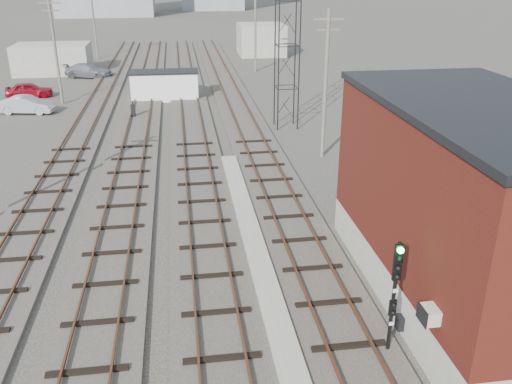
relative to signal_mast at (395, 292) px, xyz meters
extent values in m
plane|color=#282621|center=(-3.70, 50.86, -2.32)|extent=(320.00, 320.00, 0.00)
cube|color=#332D28|center=(-1.20, 29.86, -2.22)|extent=(3.20, 90.00, 0.20)
cube|color=#4C2816|center=(-1.92, 29.86, -1.99)|extent=(0.07, 90.00, 0.12)
cube|color=#4C2816|center=(-0.48, 29.86, -1.99)|extent=(0.07, 90.00, 0.12)
cube|color=#332D28|center=(-5.20, 29.86, -2.22)|extent=(3.20, 90.00, 0.20)
cube|color=#4C2816|center=(-5.92, 29.86, -1.99)|extent=(0.07, 90.00, 0.12)
cube|color=#4C2816|center=(-4.48, 29.86, -1.99)|extent=(0.07, 90.00, 0.12)
cube|color=#332D28|center=(-9.20, 29.86, -2.22)|extent=(3.20, 90.00, 0.20)
cube|color=#4C2816|center=(-9.92, 29.86, -1.99)|extent=(0.07, 90.00, 0.12)
cube|color=#4C2816|center=(-8.48, 29.86, -1.99)|extent=(0.07, 90.00, 0.12)
cube|color=#332D28|center=(-13.20, 29.86, -2.22)|extent=(3.20, 90.00, 0.20)
cube|color=#4C2816|center=(-13.92, 29.86, -1.99)|extent=(0.07, 90.00, 0.12)
cube|color=#4C2816|center=(-12.48, 29.86, -1.99)|extent=(0.07, 90.00, 0.12)
cube|color=gray|center=(-3.20, 4.86, -2.19)|extent=(0.90, 28.00, 0.26)
cube|color=gray|center=(3.80, 2.86, -1.57)|extent=(6.00, 12.00, 1.50)
cube|color=#4F1E12|center=(3.80, 2.86, 1.93)|extent=(6.00, 12.00, 5.50)
cube|color=black|center=(3.80, 2.86, 4.78)|extent=(6.20, 12.20, 0.25)
cube|color=beige|center=(0.58, -1.14, -0.07)|extent=(0.45, 0.62, 0.45)
cube|color=black|center=(0.70, 0.86, -1.82)|extent=(0.20, 0.35, 0.50)
cylinder|color=black|center=(1.05, 25.11, 5.18)|extent=(0.10, 0.10, 15.00)
cylinder|color=black|center=(2.55, 25.11, 5.18)|extent=(0.10, 0.10, 15.00)
cylinder|color=black|center=(1.05, 26.61, 5.18)|extent=(0.10, 0.10, 15.00)
cylinder|color=black|center=(2.55, 26.61, 5.18)|extent=(0.10, 0.10, 15.00)
cylinder|color=#595147|center=(-16.20, 35.86, 2.18)|extent=(0.24, 0.24, 9.00)
cube|color=#595147|center=(-16.20, 35.86, 6.08)|extent=(1.80, 0.12, 0.12)
cube|color=#595147|center=(-16.20, 35.86, 5.48)|extent=(1.40, 0.12, 0.12)
cylinder|color=#595147|center=(-16.20, 60.86, 2.18)|extent=(0.24, 0.24, 9.00)
cylinder|color=#595147|center=(2.80, 18.86, 2.18)|extent=(0.24, 0.24, 9.00)
cube|color=#595147|center=(2.80, 18.86, 6.08)|extent=(1.80, 0.12, 0.12)
cube|color=#595147|center=(2.80, 18.86, 5.48)|extent=(1.40, 0.12, 0.12)
cylinder|color=#595147|center=(2.80, 48.86, 2.18)|extent=(0.24, 0.24, 9.00)
cube|color=gray|center=(-19.70, 50.86, -0.72)|extent=(8.00, 5.00, 3.20)
cube|color=gray|center=(5.30, 60.86, -0.32)|extent=(6.00, 6.00, 4.00)
cube|color=gray|center=(0.00, 0.03, -2.27)|extent=(0.40, 0.40, 0.10)
cylinder|color=black|center=(0.00, 0.03, -0.34)|extent=(0.12, 0.12, 3.96)
cube|color=black|center=(0.00, 0.01, 1.00)|extent=(0.26, 0.10, 1.19)
sphere|color=#0CE533|center=(0.00, -0.08, 1.45)|extent=(0.20, 0.20, 0.20)
sphere|color=black|center=(0.00, -0.08, 1.15)|extent=(0.20, 0.20, 0.20)
sphere|color=black|center=(0.00, -0.08, 0.85)|extent=(0.20, 0.20, 0.20)
sphere|color=black|center=(0.00, -0.08, 0.56)|extent=(0.20, 0.20, 0.20)
cube|color=black|center=(0.00, 0.01, -0.58)|extent=(0.22, 0.09, 0.54)
cube|color=white|center=(0.00, -0.05, 0.06)|extent=(0.16, 0.02, 0.12)
cube|color=white|center=(0.00, -0.05, -1.13)|extent=(0.16, 0.02, 0.12)
cube|color=black|center=(-9.70, 29.84, -1.69)|extent=(0.34, 0.34, 1.05)
cylinder|color=black|center=(-9.70, 29.84, -1.00)|extent=(0.08, 0.08, 0.32)
cube|color=white|center=(-7.25, 36.22, -1.09)|extent=(5.93, 2.55, 2.45)
cube|color=black|center=(-7.25, 36.22, 0.19)|extent=(6.13, 2.75, 0.12)
imported|color=maroon|center=(-19.63, 38.84, -1.62)|extent=(4.19, 1.99, 1.38)
imported|color=#A4A7AB|center=(-18.42, 32.77, -1.59)|extent=(4.57, 2.23, 1.44)
imported|color=slate|center=(-15.50, 47.77, -1.57)|extent=(5.57, 3.72, 1.50)
camera|label=1|loc=(-6.07, -13.01, 9.04)|focal=38.00mm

